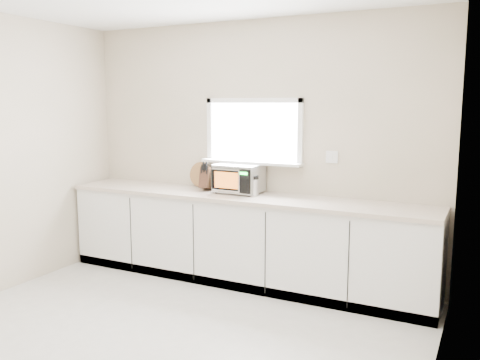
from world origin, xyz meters
The scene contains 8 objects.
ground centered at (0.00, 0.00, 0.00)m, with size 4.00×4.00×0.00m, color beige.
back_wall centered at (0.00, 2.00, 1.36)m, with size 4.00×0.17×2.70m.
cabinets centered at (0.00, 1.70, 0.44)m, with size 3.92×0.60×0.88m, color white.
countertop centered at (0.00, 1.69, 0.90)m, with size 3.92×0.64×0.04m, color beige.
microwave centered at (-0.08, 1.79, 1.08)m, with size 0.47×0.40×0.30m.
knife_block centered at (-0.46, 1.78, 1.05)m, with size 0.13×0.23×0.31m.
cutting_board centered at (-0.63, 1.94, 1.06)m, with size 0.28×0.28×0.02m, color brown.
coffee_grinder centered at (0.12, 1.71, 1.02)m, with size 0.13×0.13×0.21m.
Camera 1 is at (2.28, -2.87, 1.85)m, focal length 38.00 mm.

